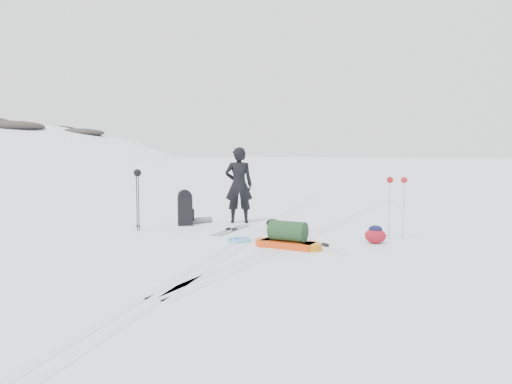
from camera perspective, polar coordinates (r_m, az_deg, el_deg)
ground at (r=11.13m, az=-0.32°, el=-4.99°), size 200.00×200.00×0.00m
ski_tracks at (r=11.77m, az=3.93°, el=-4.43°), size 3.38×17.97×0.01m
skier at (r=12.93m, az=-1.98°, el=0.80°), size 0.84×0.69×1.97m
pulk_sled at (r=9.75m, az=3.65°, el=-5.22°), size 1.42×0.60×0.53m
expedition_rucksack at (r=12.69m, az=-7.86°, el=-1.90°), size 0.67×0.97×0.90m
ski_poles_black at (r=11.99m, az=-13.39°, el=1.31°), size 0.21×0.18×1.45m
ski_poles_silver at (r=10.88m, az=15.79°, el=0.54°), size 0.42×0.21×1.34m
touring_skis_grey at (r=11.80m, az=-2.83°, el=-4.36°), size 0.34×1.66×0.06m
touring_skis_white at (r=9.92m, az=7.44°, el=-6.18°), size 1.33×1.61×0.07m
rope_coil at (r=10.47m, az=-1.84°, el=-5.46°), size 0.63×0.63×0.06m
small_daypack at (r=10.47m, az=13.48°, el=-4.77°), size 0.52×0.46×0.37m
thermos_pair at (r=12.91m, az=-7.92°, el=-3.01°), size 0.19×0.30×0.30m
stuff_sack at (r=12.24m, az=1.93°, el=-3.58°), size 0.37×0.30×0.21m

